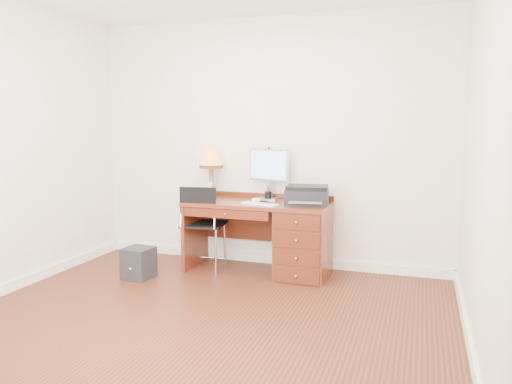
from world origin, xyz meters
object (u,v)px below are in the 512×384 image
(printer, at_px, (307,195))
(leg_lamp, at_px, (211,161))
(monitor, at_px, (268,168))
(equipment_box, at_px, (139,263))
(desk, at_px, (287,235))
(phone, at_px, (210,193))
(chair, at_px, (201,219))

(printer, distance_m, leg_lamp, 1.19)
(monitor, distance_m, leg_lamp, 0.66)
(equipment_box, bearing_deg, desk, 29.86)
(printer, bearing_deg, desk, 171.33)
(monitor, relative_size, phone, 3.12)
(equipment_box, bearing_deg, printer, 26.99)
(leg_lamp, xyz_separation_m, chair, (0.01, -0.31, -0.59))
(leg_lamp, relative_size, phone, 3.12)
(desk, relative_size, leg_lamp, 2.77)
(chair, distance_m, equipment_box, 0.79)
(monitor, distance_m, printer, 0.58)
(phone, height_order, equipment_box, phone)
(leg_lamp, distance_m, equipment_box, 1.35)
(desk, relative_size, monitor, 2.77)
(printer, distance_m, chair, 1.16)
(printer, distance_m, phone, 1.14)
(printer, bearing_deg, phone, 165.56)
(leg_lamp, bearing_deg, printer, -8.84)
(leg_lamp, xyz_separation_m, phone, (0.01, -0.05, -0.35))
(printer, distance_m, equipment_box, 1.84)
(printer, bearing_deg, monitor, 147.61)
(monitor, relative_size, printer, 1.15)
(monitor, xyz_separation_m, equipment_box, (-1.12, -0.84, -0.93))
(phone, height_order, chair, phone)
(desk, height_order, printer, printer)
(desk, bearing_deg, monitor, 142.00)
(desk, distance_m, printer, 0.48)
(desk, height_order, chair, chair)
(equipment_box, bearing_deg, leg_lamp, 65.64)
(chair, relative_size, equipment_box, 2.89)
(monitor, height_order, equipment_box, monitor)
(leg_lamp, relative_size, equipment_box, 1.71)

